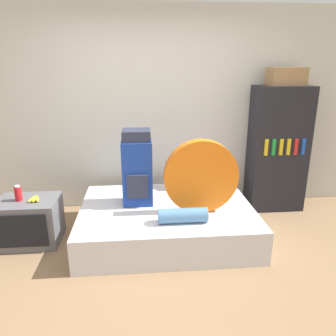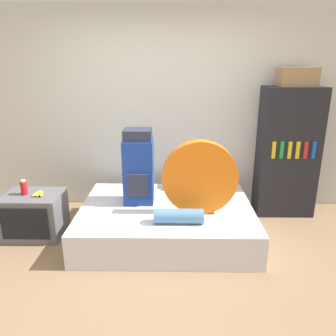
{
  "view_description": "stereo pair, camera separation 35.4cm",
  "coord_description": "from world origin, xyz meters",
  "px_view_note": "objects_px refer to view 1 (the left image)",
  "views": [
    {
      "loc": [
        -0.15,
        -2.52,
        1.89
      ],
      "look_at": [
        0.15,
        0.85,
        0.81
      ],
      "focal_mm": 35.0,
      "sensor_mm": 36.0,
      "label": 1
    },
    {
      "loc": [
        0.2,
        -2.53,
        1.89
      ],
      "look_at": [
        0.15,
        0.85,
        0.81
      ],
      "focal_mm": 35.0,
      "sensor_mm": 36.0,
      "label": 2
    }
  ],
  "objects_px": {
    "sleeping_roll": "(183,216)",
    "canister": "(18,193)",
    "television": "(29,221)",
    "cardboard_box": "(286,76)",
    "tent_bag": "(201,176)",
    "bookshelf": "(278,149)",
    "backpack": "(137,168)"
  },
  "relations": [
    {
      "from": "backpack",
      "to": "sleeping_roll",
      "type": "distance_m",
      "value": 0.78
    },
    {
      "from": "sleeping_roll",
      "to": "canister",
      "type": "bearing_deg",
      "value": 167.19
    },
    {
      "from": "backpack",
      "to": "cardboard_box",
      "type": "bearing_deg",
      "value": 16.1
    },
    {
      "from": "tent_bag",
      "to": "bookshelf",
      "type": "xyz_separation_m",
      "value": [
        1.17,
        0.8,
        0.06
      ]
    },
    {
      "from": "backpack",
      "to": "tent_bag",
      "type": "relative_size",
      "value": 1.07
    },
    {
      "from": "sleeping_roll",
      "to": "canister",
      "type": "height_order",
      "value": "canister"
    },
    {
      "from": "sleeping_roll",
      "to": "canister",
      "type": "relative_size",
      "value": 2.94
    },
    {
      "from": "bookshelf",
      "to": "cardboard_box",
      "type": "bearing_deg",
      "value": 47.3
    },
    {
      "from": "cardboard_box",
      "to": "sleeping_roll",
      "type": "bearing_deg",
      "value": -142.62
    },
    {
      "from": "tent_bag",
      "to": "sleeping_roll",
      "type": "xyz_separation_m",
      "value": [
        -0.22,
        -0.26,
        -0.32
      ]
    },
    {
      "from": "sleeping_roll",
      "to": "cardboard_box",
      "type": "height_order",
      "value": "cardboard_box"
    },
    {
      "from": "backpack",
      "to": "bookshelf",
      "type": "height_order",
      "value": "bookshelf"
    },
    {
      "from": "cardboard_box",
      "to": "bookshelf",
      "type": "bearing_deg",
      "value": -132.7
    },
    {
      "from": "tent_bag",
      "to": "canister",
      "type": "xyz_separation_m",
      "value": [
        -1.93,
        0.13,
        -0.18
      ]
    },
    {
      "from": "backpack",
      "to": "bookshelf",
      "type": "bearing_deg",
      "value": 15.69
    },
    {
      "from": "television",
      "to": "canister",
      "type": "xyz_separation_m",
      "value": [
        -0.07,
        0.0,
        0.33
      ]
    },
    {
      "from": "bookshelf",
      "to": "tent_bag",
      "type": "bearing_deg",
      "value": -145.63
    },
    {
      "from": "tent_bag",
      "to": "canister",
      "type": "relative_size",
      "value": 4.69
    },
    {
      "from": "backpack",
      "to": "bookshelf",
      "type": "distance_m",
      "value": 1.91
    },
    {
      "from": "sleeping_roll",
      "to": "backpack",
      "type": "bearing_deg",
      "value": 129.68
    },
    {
      "from": "canister",
      "to": "bookshelf",
      "type": "distance_m",
      "value": 3.18
    },
    {
      "from": "tent_bag",
      "to": "sleeping_roll",
      "type": "bearing_deg",
      "value": -130.76
    },
    {
      "from": "sleeping_roll",
      "to": "tent_bag",
      "type": "bearing_deg",
      "value": 49.24
    },
    {
      "from": "backpack",
      "to": "sleeping_roll",
      "type": "height_order",
      "value": "backpack"
    },
    {
      "from": "canister",
      "to": "bookshelf",
      "type": "relative_size",
      "value": 0.1
    },
    {
      "from": "bookshelf",
      "to": "television",
      "type": "bearing_deg",
      "value": -167.5
    },
    {
      "from": "sleeping_roll",
      "to": "bookshelf",
      "type": "xyz_separation_m",
      "value": [
        1.39,
        1.06,
        0.38
      ]
    },
    {
      "from": "canister",
      "to": "bookshelf",
      "type": "xyz_separation_m",
      "value": [
        3.1,
        0.67,
        0.24
      ]
    },
    {
      "from": "bookshelf",
      "to": "cardboard_box",
      "type": "xyz_separation_m",
      "value": [
        0.02,
        0.02,
        0.92
      ]
    },
    {
      "from": "backpack",
      "to": "television",
      "type": "distance_m",
      "value": 1.31
    },
    {
      "from": "sleeping_roll",
      "to": "television",
      "type": "bearing_deg",
      "value": 166.72
    },
    {
      "from": "sleeping_roll",
      "to": "television",
      "type": "distance_m",
      "value": 1.69
    }
  ]
}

